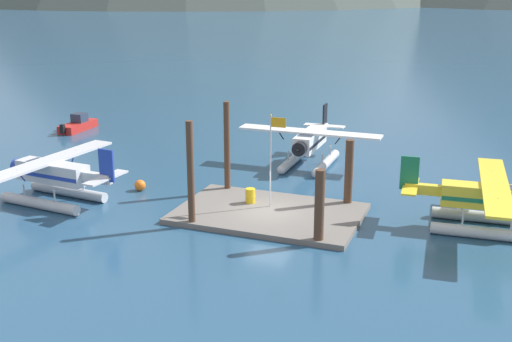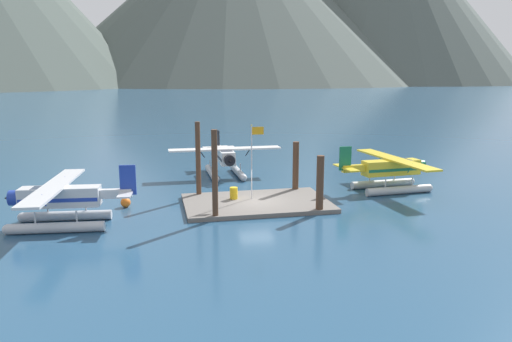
{
  "view_description": "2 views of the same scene",
  "coord_description": "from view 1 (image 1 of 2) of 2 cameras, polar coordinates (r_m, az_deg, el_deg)",
  "views": [
    {
      "loc": [
        11.49,
        -32.21,
        12.99
      ],
      "look_at": [
        -0.93,
        0.38,
        2.5
      ],
      "focal_mm": 44.38,
      "sensor_mm": 36.0,
      "label": 1
    },
    {
      "loc": [
        -7.2,
        -33.55,
        9.37
      ],
      "look_at": [
        0.6,
        2.93,
        1.94
      ],
      "focal_mm": 34.02,
      "sensor_mm": 36.0,
      "label": 2
    }
  ],
  "objects": [
    {
      "name": "seaplane_white_bow_centre",
      "position": [
        46.15,
        4.88,
        2.36
      ],
      "size": [
        10.41,
        7.98,
        3.84
      ],
      "color": "#B7BABF",
      "rests_on": "ground"
    },
    {
      "name": "piling_far_right",
      "position": [
        37.75,
        8.36,
        -0.26
      ],
      "size": [
        0.49,
        0.49,
        4.14
      ],
      "primitive_type": "cylinder",
      "color": "#4C3323",
      "rests_on": "ground"
    },
    {
      "name": "seaplane_silver_port_aft",
      "position": [
        40.2,
        -17.85,
        -0.58
      ],
      "size": [
        7.96,
        10.48,
        3.84
      ],
      "color": "#B7BABF",
      "rests_on": "ground"
    },
    {
      "name": "flagpole",
      "position": [
        36.15,
        1.52,
        1.95
      ],
      "size": [
        0.95,
        0.1,
        5.52
      ],
      "color": "silver",
      "rests_on": "dock_platform"
    },
    {
      "name": "dock_platform",
      "position": [
        36.53,
        1.15,
        -3.84
      ],
      "size": [
        10.48,
        6.82,
        0.3
      ],
      "primitive_type": "cube",
      "color": "#66605B",
      "rests_on": "ground"
    },
    {
      "name": "boat_red_open_west",
      "position": [
        59.87,
        -15.68,
        4.06
      ],
      "size": [
        1.6,
        4.89,
        1.5
      ],
      "color": "#B2231E",
      "rests_on": "ground"
    },
    {
      "name": "piling_near_right",
      "position": [
        32.14,
        5.73,
        -3.32
      ],
      "size": [
        0.51,
        0.51,
        4.02
      ],
      "primitive_type": "cylinder",
      "color": "#4C3323",
      "rests_on": "ground"
    },
    {
      "name": "fuel_drum",
      "position": [
        37.68,
        -0.52,
        -2.24
      ],
      "size": [
        0.62,
        0.62,
        0.88
      ],
      "color": "gold",
      "rests_on": "dock_platform"
    },
    {
      "name": "ground_plane",
      "position": [
        36.58,
        1.15,
        -4.06
      ],
      "size": [
        1200.0,
        1200.0,
        0.0
      ],
      "primitive_type": "plane",
      "color": "navy"
    },
    {
      "name": "piling_far_left",
      "position": [
        39.77,
        -2.63,
        2.09
      ],
      "size": [
        0.39,
        0.39,
        5.89
      ],
      "primitive_type": "cylinder",
      "color": "#4C3323",
      "rests_on": "ground"
    },
    {
      "name": "mooring_buoy",
      "position": [
        41.49,
        -10.41,
        -1.27
      ],
      "size": [
        0.71,
        0.71,
        0.71
      ],
      "primitive_type": "sphere",
      "color": "orange",
      "rests_on": "ground"
    },
    {
      "name": "piling_near_left",
      "position": [
        34.25,
        -5.91,
        -0.35
      ],
      "size": [
        0.38,
        0.38,
        5.95
      ],
      "primitive_type": "cylinder",
      "color": "#4C3323",
      "rests_on": "ground"
    },
    {
      "name": "seaplane_yellow_stbd_fwd",
      "position": [
        36.15,
        20.16,
        -2.73
      ],
      "size": [
        7.97,
        10.47,
        3.84
      ],
      "color": "#B7BABF",
      "rests_on": "ground"
    }
  ]
}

